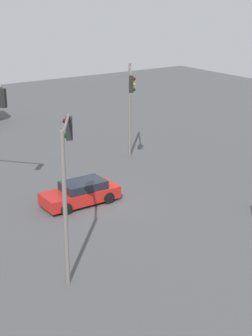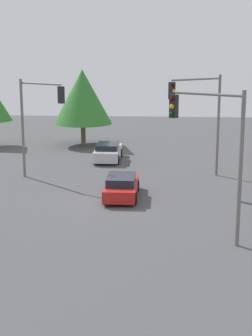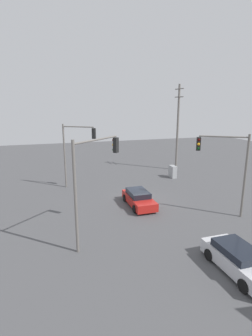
# 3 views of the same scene
# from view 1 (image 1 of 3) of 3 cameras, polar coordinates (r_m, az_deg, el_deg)

# --- Properties ---
(ground_plane) EXTENTS (80.00, 80.00, 0.00)m
(ground_plane) POSITION_cam_1_polar(r_m,az_deg,el_deg) (29.77, -2.88, -3.83)
(ground_plane) COLOR #4C4C4F
(sedan_red) EXTENTS (4.44, 1.93, 1.34)m
(sedan_red) POSITION_cam_1_polar(r_m,az_deg,el_deg) (29.43, -5.02, -2.78)
(sedan_red) COLOR red
(sedan_red) RESTS_ON ground_plane
(traffic_signal_main) EXTENTS (2.18, 3.15, 6.79)m
(traffic_signal_main) POSITION_cam_1_polar(r_m,az_deg,el_deg) (35.40, 0.50, 7.77)
(traffic_signal_main) COLOR slate
(traffic_signal_main) RESTS_ON ground_plane
(traffic_signal_cross) EXTENTS (2.25, 3.36, 6.60)m
(traffic_signal_cross) POSITION_cam_1_polar(r_m,az_deg,el_deg) (21.58, -6.63, -0.25)
(traffic_signal_cross) COLOR slate
(traffic_signal_cross) RESTS_ON ground_plane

